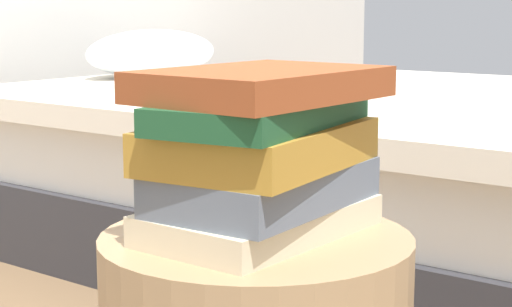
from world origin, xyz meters
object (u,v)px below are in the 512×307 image
Objects in this scene: book_ochre at (257,145)px; book_forest at (263,113)px; bed at (348,166)px; book_cream at (262,220)px; book_slate at (265,186)px; book_rust at (259,84)px.

book_forest is at bearing -113.16° from book_ochre.
book_ochre is at bearing 64.55° from book_forest.
bed reaches higher than book_cream.
book_rust reaches higher than book_slate.
book_slate is at bearing 11.67° from book_forest.
book_slate is 0.99× the size of book_rust.
book_rust is at bearing -153.01° from bed.
book_cream is at bearing -86.29° from book_ochre.
book_ochre is at bearing 104.45° from book_slate.
book_cream is 1.03× the size of book_slate.
book_cream is at bearing 124.88° from book_slate.
book_ochre is at bearing 48.26° from book_rust.
book_forest is at bearing -152.89° from bed.
book_ochre reaches higher than book_slate.
book_forest is (-0.00, -0.00, 0.13)m from book_cream.
book_ochre is (-0.00, 0.01, 0.05)m from book_slate.
book_forest is (-0.01, -0.00, 0.09)m from book_slate.
bed is 7.22× the size of book_rust.
book_slate is 1.00× the size of book_ochre.
book_forest reaches higher than book_slate.
bed is 1.54m from book_forest.
bed is at bearing 24.08° from book_slate.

